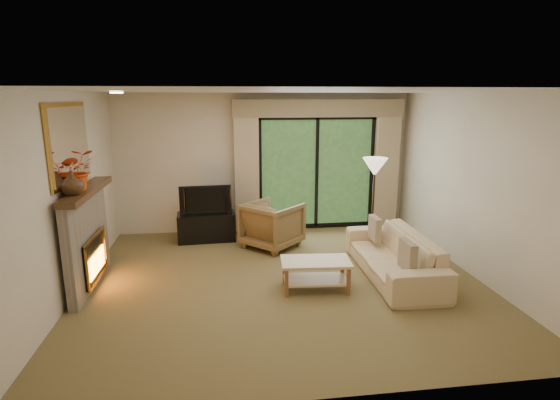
{
  "coord_description": "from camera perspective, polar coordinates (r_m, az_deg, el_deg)",
  "views": [
    {
      "loc": [
        -0.81,
        -5.67,
        2.53
      ],
      "look_at": [
        0.0,
        0.3,
        1.1
      ],
      "focal_mm": 28.0,
      "sensor_mm": 36.0,
      "label": 1
    }
  ],
  "objects": [
    {
      "name": "floor",
      "position": [
        6.26,
        0.37,
        -10.48
      ],
      "size": [
        5.5,
        5.5,
        0.0
      ],
      "primitive_type": "plane",
      "color": "brown",
      "rests_on": "ground"
    },
    {
      "name": "ceiling",
      "position": [
        5.73,
        0.41,
        14.05
      ],
      "size": [
        5.5,
        5.5,
        0.0
      ],
      "primitive_type": "plane",
      "rotation": [
        3.14,
        0.0,
        0.0
      ],
      "color": "silver",
      "rests_on": "ground"
    },
    {
      "name": "wall_back",
      "position": [
        8.3,
        -2.04,
        4.83
      ],
      "size": [
        5.0,
        0.0,
        5.0
      ],
      "primitive_type": "plane",
      "rotation": [
        1.57,
        0.0,
        0.0
      ],
      "color": "beige",
      "rests_on": "ground"
    },
    {
      "name": "wall_front",
      "position": [
        3.5,
        6.2,
        -7.35
      ],
      "size": [
        5.0,
        0.0,
        5.0
      ],
      "primitive_type": "plane",
      "rotation": [
        -1.57,
        0.0,
        0.0
      ],
      "color": "beige",
      "rests_on": "ground"
    },
    {
      "name": "wall_left",
      "position": [
        6.12,
        -26.02,
        0.38
      ],
      "size": [
        0.0,
        5.0,
        5.0
      ],
      "primitive_type": "plane",
      "rotation": [
        1.57,
        0.0,
        1.57
      ],
      "color": "beige",
      "rests_on": "ground"
    },
    {
      "name": "wall_right",
      "position": [
        6.81,
        23.99,
        1.78
      ],
      "size": [
        0.0,
        5.0,
        5.0
      ],
      "primitive_type": "plane",
      "rotation": [
        1.57,
        0.0,
        -1.57
      ],
      "color": "beige",
      "rests_on": "ground"
    },
    {
      "name": "fireplace",
      "position": [
        6.42,
        -23.91,
        -4.54
      ],
      "size": [
        0.24,
        1.7,
        1.37
      ],
      "primitive_type": null,
      "color": "gray",
      "rests_on": "floor"
    },
    {
      "name": "mirror",
      "position": [
        6.2,
        -25.77,
        6.67
      ],
      "size": [
        0.07,
        1.45,
        1.02
      ],
      "primitive_type": null,
      "color": "gold",
      "rests_on": "wall_left"
    },
    {
      "name": "sliding_door",
      "position": [
        8.44,
        4.79,
        3.56
      ],
      "size": [
        2.26,
        0.1,
        2.16
      ],
      "primitive_type": null,
      "color": "black",
      "rests_on": "floor"
    },
    {
      "name": "curtain_left",
      "position": [
        8.13,
        -4.38,
        3.9
      ],
      "size": [
        0.45,
        0.18,
        2.35
      ],
      "primitive_type": "cube",
      "color": "tan",
      "rests_on": "floor"
    },
    {
      "name": "curtain_right",
      "position": [
        8.71,
        13.69,
        4.2
      ],
      "size": [
        0.45,
        0.18,
        2.35
      ],
      "primitive_type": "cube",
      "color": "tan",
      "rests_on": "floor"
    },
    {
      "name": "cornice",
      "position": [
        8.23,
        5.09,
        11.84
      ],
      "size": [
        3.2,
        0.24,
        0.32
      ],
      "primitive_type": "cube",
      "color": "#927E5B",
      "rests_on": "wall_back"
    },
    {
      "name": "media_console",
      "position": [
        7.96,
        -9.57,
        -3.46
      ],
      "size": [
        1.03,
        0.51,
        0.5
      ],
      "primitive_type": "cube",
      "rotation": [
        0.0,
        0.0,
        0.05
      ],
      "color": "black",
      "rests_on": "floor"
    },
    {
      "name": "tv",
      "position": [
        7.83,
        -9.71,
        0.13
      ],
      "size": [
        0.91,
        0.16,
        0.52
      ],
      "primitive_type": "imported",
      "rotation": [
        0.0,
        0.0,
        0.05
      ],
      "color": "black",
      "rests_on": "media_console"
    },
    {
      "name": "armchair",
      "position": [
        7.48,
        -1.02,
        -3.23
      ],
      "size": [
        1.21,
        1.21,
        0.79
      ],
      "primitive_type": "imported",
      "rotation": [
        0.0,
        0.0,
        2.35
      ],
      "color": "brown",
      "rests_on": "floor"
    },
    {
      "name": "sofa",
      "position": [
        6.53,
        14.6,
        -6.95
      ],
      "size": [
        0.88,
        2.15,
        0.62
      ],
      "primitive_type": "imported",
      "rotation": [
        0.0,
        0.0,
        -1.59
      ],
      "color": "#D7B788",
      "rests_on": "floor"
    },
    {
      "name": "pillow_near",
      "position": [
        5.9,
        16.32,
        -7.02
      ],
      "size": [
        0.11,
        0.39,
        0.39
      ],
      "primitive_type": "cube",
      "rotation": [
        0.0,
        0.0,
        -0.02
      ],
      "color": "brown",
      "rests_on": "sofa"
    },
    {
      "name": "pillow_far",
      "position": [
        6.98,
        12.27,
        -3.64
      ],
      "size": [
        0.1,
        0.37,
        0.37
      ],
      "primitive_type": "cube",
      "rotation": [
        0.0,
        0.0,
        -0.02
      ],
      "color": "brown",
      "rests_on": "sofa"
    },
    {
      "name": "coffee_table",
      "position": [
        5.94,
        4.65,
        -9.72
      ],
      "size": [
        0.95,
        0.57,
        0.41
      ],
      "primitive_type": null,
      "rotation": [
        0.0,
        0.0,
        -0.08
      ],
      "color": "#E0BC89",
      "rests_on": "floor"
    },
    {
      "name": "floor_lamp",
      "position": [
        7.52,
        12.06,
        -0.45
      ],
      "size": [
        0.46,
        0.46,
        1.55
      ],
      "primitive_type": null,
      "rotation": [
        0.0,
        0.0,
        0.1
      ],
      "color": "#FFECCD",
      "rests_on": "floor"
    },
    {
      "name": "vase",
      "position": [
        5.85,
        -25.54,
        2.04
      ],
      "size": [
        0.31,
        0.31,
        0.29
      ],
      "primitive_type": "imported",
      "rotation": [
        0.0,
        0.0,
        0.12
      ],
      "color": "#462D18",
      "rests_on": "fireplace"
    },
    {
      "name": "branches",
      "position": [
        6.03,
        -25.04,
        3.55
      ],
      "size": [
        0.59,
        0.55,
        0.53
      ],
      "primitive_type": "imported",
      "rotation": [
        0.0,
        0.0,
        0.36
      ],
      "color": "#CA3F11",
      "rests_on": "fireplace"
    }
  ]
}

